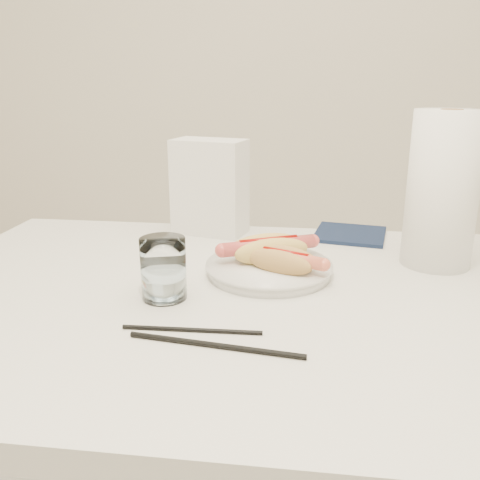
# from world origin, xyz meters

# --- Properties ---
(table) EXTENTS (1.20, 0.80, 0.75)m
(table) POSITION_xyz_m (0.00, 0.00, 0.69)
(table) COLOR white
(table) RESTS_ON ground
(plate) EXTENTS (0.28, 0.28, 0.02)m
(plate) POSITION_xyz_m (0.02, 0.09, 0.76)
(plate) COLOR white
(plate) RESTS_ON table
(hotdog_left) EXTENTS (0.17, 0.12, 0.05)m
(hotdog_left) POSITION_xyz_m (0.02, 0.11, 0.79)
(hotdog_left) COLOR #EDC45F
(hotdog_left) RESTS_ON plate
(hotdog_right) EXTENTS (0.15, 0.10, 0.04)m
(hotdog_right) POSITION_xyz_m (0.05, 0.06, 0.79)
(hotdog_right) COLOR tan
(hotdog_right) RESTS_ON plate
(water_glass) EXTENTS (0.07, 0.07, 0.10)m
(water_glass) POSITION_xyz_m (-0.14, -0.04, 0.80)
(water_glass) COLOR white
(water_glass) RESTS_ON table
(chopstick_near) EXTENTS (0.20, 0.01, 0.01)m
(chopstick_near) POSITION_xyz_m (-0.07, -0.15, 0.75)
(chopstick_near) COLOR black
(chopstick_near) RESTS_ON table
(chopstick_far) EXTENTS (0.24, 0.04, 0.01)m
(chopstick_far) POSITION_xyz_m (-0.03, -0.19, 0.75)
(chopstick_far) COLOR black
(chopstick_far) RESTS_ON table
(napkin_box) EXTENTS (0.18, 0.12, 0.21)m
(napkin_box) POSITION_xyz_m (-0.13, 0.34, 0.86)
(napkin_box) COLOR silver
(napkin_box) RESTS_ON table
(navy_napkin) EXTENTS (0.18, 0.18, 0.01)m
(navy_napkin) POSITION_xyz_m (0.19, 0.35, 0.75)
(navy_napkin) COLOR #111C37
(navy_napkin) RESTS_ON table
(paper_towel_roll) EXTENTS (0.17, 0.17, 0.29)m
(paper_towel_roll) POSITION_xyz_m (0.33, 0.19, 0.89)
(paper_towel_roll) COLOR white
(paper_towel_roll) RESTS_ON table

